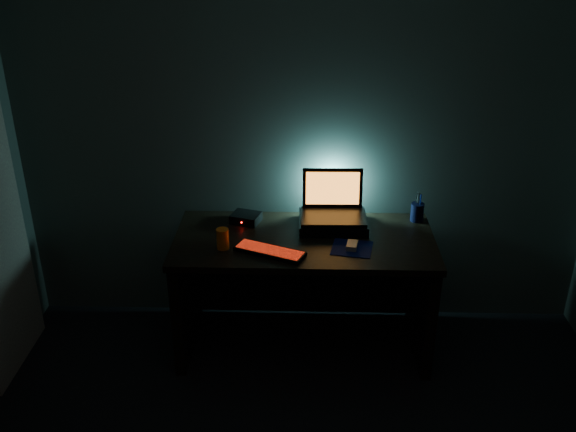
{
  "coord_description": "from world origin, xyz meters",
  "views": [
    {
      "loc": [
        0.0,
        -1.65,
        2.46
      ],
      "look_at": [
        -0.09,
        1.57,
        0.91
      ],
      "focal_mm": 40.0,
      "sensor_mm": 36.0,
      "label": 1
    }
  ],
  "objects_px": {
    "mouse": "(352,246)",
    "juice_glass": "(223,239)",
    "router": "(246,218)",
    "keyboard": "(270,251)",
    "pen_cup": "(417,212)",
    "laptop": "(333,205)"
  },
  "relations": [
    {
      "from": "laptop",
      "to": "pen_cup",
      "type": "height_order",
      "value": "laptop"
    },
    {
      "from": "keyboard",
      "to": "juice_glass",
      "type": "distance_m",
      "value": 0.27
    },
    {
      "from": "juice_glass",
      "to": "router",
      "type": "xyz_separation_m",
      "value": [
        0.1,
        0.34,
        -0.03
      ]
    },
    {
      "from": "mouse",
      "to": "pen_cup",
      "type": "xyz_separation_m",
      "value": [
        0.41,
        0.37,
        0.04
      ]
    },
    {
      "from": "keyboard",
      "to": "router",
      "type": "xyz_separation_m",
      "value": [
        -0.17,
        0.38,
        0.02
      ]
    },
    {
      "from": "mouse",
      "to": "router",
      "type": "distance_m",
      "value": 0.7
    },
    {
      "from": "mouse",
      "to": "juice_glass",
      "type": "distance_m",
      "value": 0.72
    },
    {
      "from": "keyboard",
      "to": "juice_glass",
      "type": "relative_size",
      "value": 3.46
    },
    {
      "from": "juice_glass",
      "to": "router",
      "type": "relative_size",
      "value": 0.61
    },
    {
      "from": "keyboard",
      "to": "router",
      "type": "relative_size",
      "value": 2.1
    },
    {
      "from": "laptop",
      "to": "pen_cup",
      "type": "relative_size",
      "value": 3.41
    },
    {
      "from": "laptop",
      "to": "pen_cup",
      "type": "distance_m",
      "value": 0.52
    },
    {
      "from": "keyboard",
      "to": "laptop",
      "type": "bearing_deg",
      "value": 70.25
    },
    {
      "from": "keyboard",
      "to": "mouse",
      "type": "bearing_deg",
      "value": 31.62
    },
    {
      "from": "juice_glass",
      "to": "mouse",
      "type": "bearing_deg",
      "value": 1.55
    },
    {
      "from": "laptop",
      "to": "mouse",
      "type": "distance_m",
      "value": 0.35
    },
    {
      "from": "laptop",
      "to": "mouse",
      "type": "relative_size",
      "value": 4.05
    },
    {
      "from": "keyboard",
      "to": "pen_cup",
      "type": "bearing_deg",
      "value": 49.72
    },
    {
      "from": "router",
      "to": "keyboard",
      "type": "bearing_deg",
      "value": -49.06
    },
    {
      "from": "pen_cup",
      "to": "router",
      "type": "distance_m",
      "value": 1.04
    },
    {
      "from": "laptop",
      "to": "keyboard",
      "type": "bearing_deg",
      "value": -133.86
    },
    {
      "from": "mouse",
      "to": "juice_glass",
      "type": "relative_size",
      "value": 0.8
    }
  ]
}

